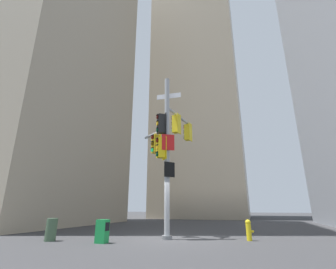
{
  "coord_description": "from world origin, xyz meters",
  "views": [
    {
      "loc": [
        3.82,
        -10.77,
        1.38
      ],
      "look_at": [
        -0.08,
        0.38,
        5.03
      ],
      "focal_mm": 25.19,
      "sensor_mm": 36.0,
      "label": 1
    }
  ],
  "objects_px": {
    "signal_pole_assembly": "(168,142)",
    "newspaper_box": "(102,231)",
    "fire_hydrant": "(249,230)",
    "trash_bin": "(51,230)"
  },
  "relations": [
    {
      "from": "fire_hydrant",
      "to": "newspaper_box",
      "type": "relative_size",
      "value": 0.96
    },
    {
      "from": "fire_hydrant",
      "to": "trash_bin",
      "type": "bearing_deg",
      "value": -159.98
    },
    {
      "from": "fire_hydrant",
      "to": "trash_bin",
      "type": "distance_m",
      "value": 8.52
    },
    {
      "from": "signal_pole_assembly",
      "to": "fire_hydrant",
      "type": "xyz_separation_m",
      "value": [
        3.6,
        0.26,
        -4.22
      ]
    },
    {
      "from": "signal_pole_assembly",
      "to": "fire_hydrant",
      "type": "relative_size",
      "value": 9.38
    },
    {
      "from": "fire_hydrant",
      "to": "newspaper_box",
      "type": "xyz_separation_m",
      "value": [
        -5.58,
        -2.7,
        -0.0
      ]
    },
    {
      "from": "signal_pole_assembly",
      "to": "fire_hydrant",
      "type": "bearing_deg",
      "value": 4.1
    },
    {
      "from": "fire_hydrant",
      "to": "trash_bin",
      "type": "relative_size",
      "value": 0.94
    },
    {
      "from": "newspaper_box",
      "to": "trash_bin",
      "type": "xyz_separation_m",
      "value": [
        -2.42,
        -0.21,
        0.01
      ]
    },
    {
      "from": "signal_pole_assembly",
      "to": "newspaper_box",
      "type": "height_order",
      "value": "signal_pole_assembly"
    }
  ]
}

